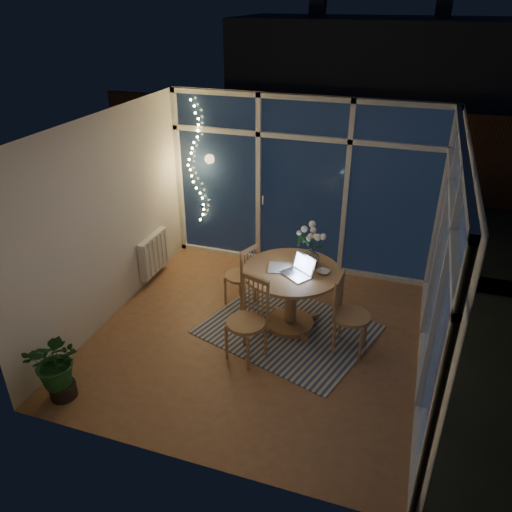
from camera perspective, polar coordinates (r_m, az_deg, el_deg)
name	(u,v)px	position (r m, az deg, el deg)	size (l,w,h in m)	color
floor	(259,336)	(6.32, 0.40, -9.16)	(4.00, 4.00, 0.00)	brown
ceiling	(260,128)	(5.19, 0.49, 14.43)	(4.00, 4.00, 0.00)	white
wall_back	(302,186)	(7.41, 5.30, 7.99)	(4.00, 0.04, 2.60)	silver
wall_front	(182,349)	(4.07, -8.50, -10.52)	(4.00, 0.04, 2.60)	silver
wall_left	(107,221)	(6.48, -16.66, 3.89)	(0.04, 4.00, 2.60)	silver
wall_right	(446,271)	(5.43, 20.94, -1.61)	(0.04, 4.00, 2.60)	silver
window_wall_back	(302,187)	(7.37, 5.22, 7.89)	(4.00, 0.10, 2.60)	silver
window_wall_right	(442,270)	(5.43, 20.52, -1.55)	(0.10, 4.00, 2.60)	silver
radiator	(154,254)	(7.50, -11.62, 0.26)	(0.10, 0.70, 0.58)	silver
fairy_lights	(195,163)	(7.75, -6.97, 10.55)	(0.24, 0.10, 1.85)	#F5CC62
garden_patio	(357,204)	(10.59, 11.52, 5.87)	(12.00, 6.00, 0.10)	black
garden_fence	(341,150)	(10.81, 9.73, 11.88)	(11.00, 0.08, 1.80)	#391B14
neighbour_roof	(379,67)	(13.45, 13.86, 20.27)	(7.00, 3.00, 2.20)	#32353C
garden_shrubs	(276,200)	(9.17, 2.28, 6.37)	(0.90, 0.90, 0.90)	black
rug	(288,329)	(6.44, 3.65, -8.37)	(1.98, 1.58, 0.01)	beige
dining_table	(291,299)	(6.29, 4.00, -4.88)	(1.20, 1.20, 0.82)	#AE6E4E
chair_left	(240,274)	(6.69, -1.82, -2.10)	(0.43, 0.43, 0.93)	#AE6E4E
chair_right	(352,315)	(5.94, 10.92, -6.61)	(0.46, 0.46, 0.99)	#AE6E4E
chair_front	(246,321)	(5.70, -1.17, -7.44)	(0.47, 0.47, 1.02)	#AE6E4E
laptop	(296,266)	(5.91, 4.63, -1.14)	(0.35, 0.30, 0.26)	silver
flower_vase	(311,257)	(6.19, 6.25, -0.06)	(0.20, 0.20, 0.21)	silver
bowl	(323,272)	(6.04, 7.71, -1.81)	(0.15, 0.15, 0.04)	white
newspapers	(284,267)	(6.14, 3.21, -1.21)	(0.38, 0.29, 0.01)	silver
phone	(286,274)	(5.99, 3.50, -2.05)	(0.11, 0.06, 0.01)	black
potted_plant	(58,368)	(5.65, -21.69, -11.81)	(0.54, 0.47, 0.76)	#1B4C21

